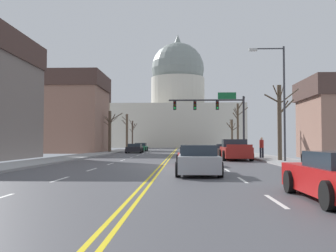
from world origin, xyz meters
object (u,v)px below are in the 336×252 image
sedan_near_02 (192,157)px  sedan_oncoming_01 (141,147)px  sedan_near_03 (198,161)px  bicycle_parked (306,159)px  signal_gantry (216,110)px  pickup_truck_near_01 (235,151)px  pedestrian_00 (262,146)px  sedan_near_00 (225,151)px  street_lamp_right (279,92)px  sedan_oncoming_00 (135,148)px

sedan_near_02 → sedan_oncoming_01: sedan_oncoming_01 is taller
sedan_near_03 → bicycle_parked: bearing=38.8°
signal_gantry → sedan_near_02: bearing=-100.1°
pickup_truck_near_01 → bicycle_parked: bearing=-72.5°
sedan_oncoming_01 → pedestrian_00: bearing=-65.0°
sedan_near_00 → pickup_truck_near_01: (0.24, -5.47, 0.16)m
sedan_near_02 → pickup_truck_near_01: bearing=63.4°
sedan_near_02 → sedan_near_03: sedan_near_03 is taller
sedan_near_00 → bicycle_parked: (3.04, -14.32, -0.09)m
bicycle_parked → pedestrian_00: bearing=92.7°
signal_gantry → pickup_truck_near_01: (0.70, -9.16, -4.05)m
street_lamp_right → sedan_near_03: bearing=-122.3°
street_lamp_right → sedan_near_03: size_ratio=1.82×
sedan_near_00 → pickup_truck_near_01: 5.48m
signal_gantry → sedan_oncoming_01: (-10.08, 20.02, -4.20)m
pickup_truck_near_01 → sedan_near_03: bearing=-104.2°
sedan_near_00 → sedan_near_03: 19.67m
sedan_near_02 → sedan_oncoming_00: bearing=104.6°
sedan_oncoming_00 → pedestrian_00: bearing=-54.7°
sedan_near_02 → pedestrian_00: bearing=54.4°
sedan_near_02 → sedan_oncoming_00: (-6.85, 26.33, 0.04)m
signal_gantry → street_lamp_right: street_lamp_right is taller
street_lamp_right → bicycle_parked: (0.36, -4.35, -4.34)m
pickup_truck_near_01 → sedan_oncoming_00: size_ratio=1.18×
sedan_oncoming_01 → sedan_oncoming_00: bearing=-88.1°
street_lamp_right → sedan_near_00: (-2.68, 9.97, -4.24)m
street_lamp_right → pickup_truck_near_01: street_lamp_right is taller
sedan_oncoming_00 → sedan_oncoming_01: (-0.33, 10.07, 0.02)m
street_lamp_right → pickup_truck_near_01: (-2.44, 4.50, -4.08)m
sedan_near_03 → pedestrian_00: size_ratio=2.55×
sedan_near_02 → sedan_oncoming_01: 37.11m
sedan_near_00 → sedan_oncoming_01: bearing=114.0°
sedan_near_02 → sedan_near_00: bearing=75.1°
sedan_near_00 → sedan_near_03: bearing=-99.6°
sedan_oncoming_01 → pedestrian_00: pedestrian_00 is taller
sedan_near_03 → signal_gantry: bearing=83.1°
street_lamp_right → sedan_oncoming_01: size_ratio=1.81×
sedan_near_02 → sedan_near_03: bearing=-89.2°
sedan_near_00 → pickup_truck_near_01: pickup_truck_near_01 is taller
sedan_near_00 → pickup_truck_near_01: bearing=-87.4°
sedan_oncoming_01 → bicycle_parked: size_ratio=2.46×
sedan_oncoming_00 → sedan_oncoming_01: size_ratio=1.07×
signal_gantry → sedan_near_00: size_ratio=1.71×
sedan_oncoming_00 → pickup_truck_near_01: bearing=-61.3°
street_lamp_right → pickup_truck_near_01: 6.55m
street_lamp_right → pickup_truck_near_01: bearing=118.5°
sedan_near_03 → pedestrian_00: pedestrian_00 is taller
sedan_near_00 → sedan_near_03: (-3.27, -19.40, 0.03)m
sedan_oncoming_00 → sedan_near_02: bearing=-75.4°
signal_gantry → pickup_truck_near_01: 10.04m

